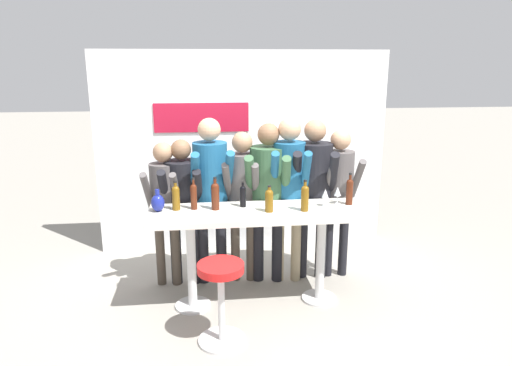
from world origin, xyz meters
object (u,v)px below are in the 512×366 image
Objects in this scene: person_center_left at (211,183)px; person_left at (183,197)px; wine_bottle_4 at (305,197)px; wine_glass_1 at (325,194)px; person_center at (243,190)px; person_right at (289,182)px; wine_bottle_0 at (243,195)px; bar_stool at (221,290)px; tasting_table at (257,226)px; wine_bottle_2 at (269,199)px; person_far_right at (313,183)px; wine_bottle_1 at (350,190)px; wine_bottle_3 at (215,195)px; wine_bottle_6 at (176,197)px; wine_bottle_5 at (194,195)px; decorative_vase at (158,203)px; person_rightmost at (339,187)px; person_far_left at (165,198)px; wine_glass_0 at (338,192)px; person_center_right at (268,187)px.

person_left is at bearing 176.77° from person_center_left.
wine_bottle_4 is 0.27m from wine_glass_1.
person_center is (0.34, 0.00, -0.09)m from person_center_left.
wine_bottle_0 is at bearing -140.77° from person_right.
wine_bottle_4 is at bearing 33.80° from bar_stool.
wine_bottle_2 is at bearing -29.03° from tasting_table.
person_far_right is 0.51m from wine_bottle_1.
person_right is at bearing -159.45° from person_far_right.
tasting_table is 1.16× the size of person_far_right.
wine_glass_1 reaches higher than bar_stool.
person_center is (0.29, 1.17, 0.57)m from bar_stool.
wine_glass_1 reaches higher than tasting_table.
person_far_right reaches higher than wine_bottle_3.
person_center_left is 0.56m from wine_bottle_6.
tasting_table is 7.26× the size of wine_bottle_6.
wine_bottle_2 is 1.48× the size of wine_glass_1.
wine_bottle_0 is at bearing 71.28° from bar_stool.
wine_bottle_5 is 1.44× the size of decorative_vase.
person_rightmost is (1.42, -0.00, -0.08)m from person_center_left.
person_center reaches higher than tasting_table.
person_center is 0.41m from wine_bottle_0.
person_far_left is at bearing -175.93° from person_right.
person_rightmost is at bearing 15.22° from wine_bottle_5.
person_left is (0.19, 0.01, 0.00)m from person_far_left.
person_center_left is at bearing 41.82° from decorative_vase.
wine_bottle_4 is (0.46, -0.07, 0.30)m from tasting_table.
wine_bottle_4 is at bearing -153.49° from wine_glass_0.
wine_bottle_1 is at bearing -11.95° from person_left.
wine_bottle_3 is 1.49× the size of decorative_vase.
wine_bottle_2 is at bearing -12.75° from wine_bottle_5.
person_center_right is at bearing -0.07° from person_center.
wine_bottle_5 reaches higher than wine_bottle_0.
person_center is 0.64m from wine_bottle_2.
person_center_left is 0.84m from person_right.
person_center_left is (-0.05, 1.17, 0.65)m from bar_stool.
tasting_table is at bearing 58.76° from bar_stool.
person_far_right is at bearing 121.38° from wine_bottle_1.
wine_glass_0 is (-0.14, -0.42, 0.06)m from person_rightmost.
person_far_left is 9.06× the size of wine_glass_1.
wine_glass_1 is (1.48, -0.04, -0.01)m from wine_bottle_6.
person_right is at bearing 33.01° from wine_bottle_0.
wine_bottle_0 is (-0.53, -0.34, -0.04)m from person_right.
person_far_left is (-0.54, 1.16, 0.50)m from bar_stool.
wine_bottle_3 is at bearing -147.11° from person_right.
person_center_left is (0.30, 0.01, 0.15)m from person_left.
person_rightmost is 6.51× the size of wine_bottle_2.
wine_glass_0 is at bearing 31.65° from bar_stool.
person_center_left reaches higher than person_center_right.
person_far_right is (1.43, -0.01, 0.12)m from person_left.
wine_bottle_1 reaches higher than wine_bottle_5.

